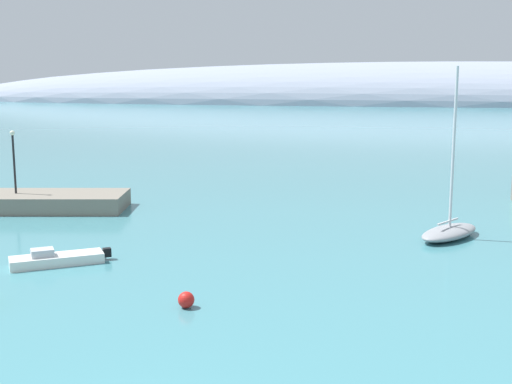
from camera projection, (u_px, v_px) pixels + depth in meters
The scene contains 5 objects.
distant_ridge at pixel (442, 103), 245.44m from camera, with size 397.82×66.47×30.21m, color #8E99AD.
sailboat_grey_mid_mooring at pixel (449, 230), 41.35m from camera, with size 4.80×5.86×10.49m.
motorboat_white_alongside_breakwater at pixel (56, 259), 35.62m from camera, with size 4.87×3.89×0.93m.
mooring_buoy_red at pixel (186, 300), 28.97m from camera, with size 0.72×0.72×0.72m, color red.
harbor_lamp_post at pixel (14, 155), 49.62m from camera, with size 0.36×0.36×4.70m.
Camera 1 is at (6.68, -15.57, 9.89)m, focal length 47.12 mm.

